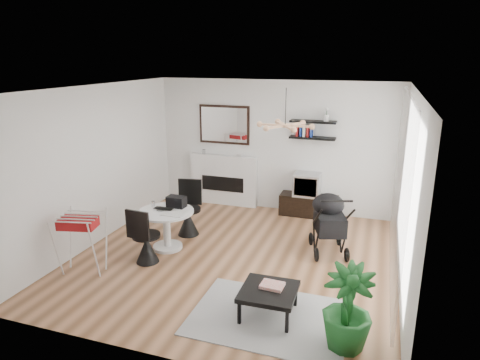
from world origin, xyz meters
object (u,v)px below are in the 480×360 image
(tv_console, at_px, (309,205))
(potted_plant, at_px, (347,308))
(dining_table, at_px, (167,224))
(stroller, at_px, (329,225))
(coffee_table, at_px, (269,292))
(crt_tv, at_px, (307,184))
(drying_rack, at_px, (82,243))
(fireplace, at_px, (224,174))

(tv_console, xyz_separation_m, potted_plant, (1.10, -3.98, 0.28))
(dining_table, xyz_separation_m, stroller, (2.59, 0.77, 0.02))
(dining_table, xyz_separation_m, potted_plant, (3.10, -1.67, 0.05))
(coffee_table, bearing_deg, crt_tv, 92.78)
(dining_table, height_order, potted_plant, potted_plant)
(dining_table, bearing_deg, crt_tv, 49.72)
(drying_rack, xyz_separation_m, coffee_table, (2.93, -0.20, -0.16))
(tv_console, distance_m, drying_rack, 4.46)
(crt_tv, distance_m, drying_rack, 4.42)
(fireplace, bearing_deg, tv_console, -4.10)
(dining_table, bearing_deg, drying_rack, -124.83)
(dining_table, bearing_deg, coffee_table, -32.33)
(fireplace, relative_size, coffee_table, 3.08)
(tv_console, height_order, crt_tv, crt_tv)
(fireplace, distance_m, drying_rack, 3.71)
(tv_console, distance_m, dining_table, 3.06)
(crt_tv, height_order, potted_plant, potted_plant)
(dining_table, height_order, drying_rack, drying_rack)
(tv_console, xyz_separation_m, coffee_table, (0.13, -3.66, 0.11))
(potted_plant, bearing_deg, stroller, 101.80)
(tv_console, distance_m, crt_tv, 0.45)
(crt_tv, bearing_deg, dining_table, -130.28)
(fireplace, height_order, drying_rack, fireplace)
(fireplace, distance_m, potted_plant, 5.09)
(coffee_table, height_order, potted_plant, potted_plant)
(stroller, bearing_deg, crt_tv, 94.76)
(fireplace, bearing_deg, drying_rack, -104.15)
(potted_plant, bearing_deg, tv_console, 105.47)
(drying_rack, relative_size, coffee_table, 1.31)
(drying_rack, height_order, potted_plant, potted_plant)
(drying_rack, distance_m, stroller, 3.90)
(fireplace, bearing_deg, potted_plant, -53.94)
(fireplace, height_order, dining_table, fireplace)
(potted_plant, bearing_deg, coffee_table, 161.78)
(crt_tv, bearing_deg, tv_console, 3.95)
(tv_console, relative_size, crt_tv, 2.22)
(drying_rack, xyz_separation_m, potted_plant, (3.90, -0.52, 0.01))
(fireplace, relative_size, drying_rack, 2.36)
(stroller, bearing_deg, dining_table, 178.75)
(fireplace, bearing_deg, dining_table, -92.51)
(tv_console, distance_m, stroller, 1.66)
(tv_console, xyz_separation_m, stroller, (0.59, -1.54, 0.24))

